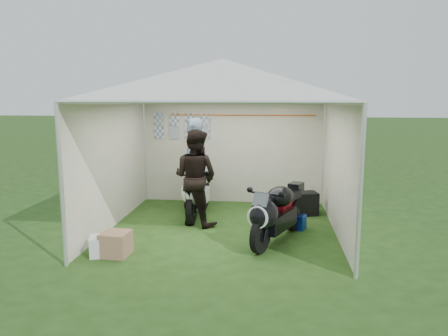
{
  "coord_description": "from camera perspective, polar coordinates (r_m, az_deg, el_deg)",
  "views": [
    {
      "loc": [
        0.85,
        -7.59,
        2.4
      ],
      "look_at": [
        -0.01,
        0.35,
        1.05
      ],
      "focal_mm": 35.0,
      "sensor_mm": 36.0,
      "label": 1
    }
  ],
  "objects": [
    {
      "name": "crate_1",
      "position": [
        6.86,
        -13.95,
        -9.57
      ],
      "size": [
        0.43,
        0.43,
        0.36
      ],
      "primitive_type": "cube",
      "rotation": [
        0.0,
        0.0,
        -0.08
      ],
      "color": "#93694F",
      "rests_on": "ground"
    },
    {
      "name": "motorcycle_white",
      "position": [
        8.65,
        -3.51,
        -2.9
      ],
      "size": [
        0.45,
        1.93,
        0.95
      ],
      "rotation": [
        0.0,
        0.0,
        -0.02
      ],
      "color": "black",
      "rests_on": "ground"
    },
    {
      "name": "paddock_stand",
      "position": [
        8.03,
        9.3,
        -6.92
      ],
      "size": [
        0.41,
        0.34,
        0.26
      ],
      "primitive_type": "cube",
      "rotation": [
        0.0,
        0.0,
        -0.43
      ],
      "color": "#0F32BB",
      "rests_on": "ground"
    },
    {
      "name": "equipment_box",
      "position": [
        8.97,
        10.58,
        -4.56
      ],
      "size": [
        0.54,
        0.47,
        0.46
      ],
      "primitive_type": "cube",
      "rotation": [
        0.0,
        0.0,
        0.25
      ],
      "color": "black",
      "rests_on": "ground"
    },
    {
      "name": "crate_0",
      "position": [
        6.92,
        -15.29,
        -9.73
      ],
      "size": [
        0.53,
        0.47,
        0.29
      ],
      "primitive_type": "cube",
      "rotation": [
        0.0,
        0.0,
        0.33
      ],
      "color": "silver",
      "rests_on": "ground"
    },
    {
      "name": "person_dark_jacket",
      "position": [
        8.05,
        -3.73,
        -1.24
      ],
      "size": [
        1.06,
        0.97,
        1.78
      ],
      "primitive_type": "imported",
      "rotation": [
        0.0,
        0.0,
        2.72
      ],
      "color": "black",
      "rests_on": "ground"
    },
    {
      "name": "motorcycle_black",
      "position": [
        7.15,
        6.82,
        -5.65
      ],
      "size": [
        1.02,
        1.78,
        0.94
      ],
      "rotation": [
        0.0,
        0.0,
        -0.43
      ],
      "color": "black",
      "rests_on": "ground"
    },
    {
      "name": "canopy_tent",
      "position": [
        7.67,
        -0.22,
        10.92
      ],
      "size": [
        5.66,
        5.66,
        3.0
      ],
      "color": "silver",
      "rests_on": "ground"
    },
    {
      "name": "person_blue_jacket",
      "position": [
        9.04,
        -4.09,
        0.44
      ],
      "size": [
        0.49,
        0.72,
        1.93
      ],
      "primitive_type": "imported",
      "rotation": [
        0.0,
        0.0,
        -1.62
      ],
      "color": "slate",
      "rests_on": "ground"
    },
    {
      "name": "ground",
      "position": [
        8.0,
        -0.23,
        -7.83
      ],
      "size": [
        80.0,
        80.0,
        0.0
      ],
      "primitive_type": "plane",
      "color": "#1F3D12",
      "rests_on": "ground"
    }
  ]
}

